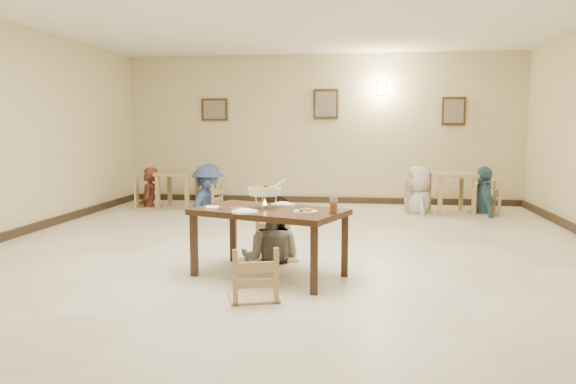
# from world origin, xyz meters

# --- Properties ---
(floor) EXTENTS (10.00, 10.00, 0.00)m
(floor) POSITION_xyz_m (0.00, 0.00, 0.00)
(floor) COLOR beige
(floor) RESTS_ON ground
(wall_back) EXTENTS (10.00, 0.00, 10.00)m
(wall_back) POSITION_xyz_m (0.00, 5.00, 1.50)
(wall_back) COLOR beige
(wall_back) RESTS_ON floor
(wall_front) EXTENTS (10.00, 0.00, 10.00)m
(wall_front) POSITION_xyz_m (0.00, -5.00, 1.50)
(wall_front) COLOR beige
(wall_front) RESTS_ON floor
(baseboard_back) EXTENTS (8.00, 0.06, 0.12)m
(baseboard_back) POSITION_xyz_m (0.00, 4.97, 0.06)
(baseboard_back) COLOR #2E2016
(baseboard_back) RESTS_ON floor
(picture_a) EXTENTS (0.55, 0.04, 0.45)m
(picture_a) POSITION_xyz_m (-2.20, 4.96, 1.90)
(picture_a) COLOR #382815
(picture_a) RESTS_ON wall_back
(picture_b) EXTENTS (0.50, 0.04, 0.60)m
(picture_b) POSITION_xyz_m (0.10, 4.96, 2.00)
(picture_b) COLOR #382815
(picture_b) RESTS_ON wall_back
(picture_c) EXTENTS (0.45, 0.04, 0.55)m
(picture_c) POSITION_xyz_m (2.60, 4.96, 1.85)
(picture_c) COLOR #382815
(picture_c) RESTS_ON wall_back
(wall_sconce) EXTENTS (0.16, 0.05, 0.22)m
(wall_sconce) POSITION_xyz_m (1.20, 4.96, 2.30)
(wall_sconce) COLOR #FFD88C
(wall_sconce) RESTS_ON wall_back
(main_table) EXTENTS (1.71, 1.32, 0.71)m
(main_table) POSITION_xyz_m (-0.08, -0.79, 0.63)
(main_table) COLOR #382316
(main_table) RESTS_ON floor
(chair_far) EXTENTS (0.46, 0.46, 0.97)m
(chair_far) POSITION_xyz_m (-0.13, -0.03, 0.48)
(chair_far) COLOR tan
(chair_far) RESTS_ON floor
(chair_near) EXTENTS (0.44, 0.44, 0.93)m
(chair_near) POSITION_xyz_m (-0.10, -1.55, 0.46)
(chair_near) COLOR tan
(chair_near) RESTS_ON floor
(main_diner) EXTENTS (0.77, 0.62, 1.54)m
(main_diner) POSITION_xyz_m (-0.18, -0.09, 0.77)
(main_diner) COLOR gray
(main_diner) RESTS_ON floor
(curry_warmer) EXTENTS (0.38, 0.34, 0.31)m
(curry_warmer) POSITION_xyz_m (-0.13, -0.76, 0.89)
(curry_warmer) COLOR silver
(curry_warmer) RESTS_ON main_table
(rice_plate_far) EXTENTS (0.26, 0.26, 0.06)m
(rice_plate_far) POSITION_xyz_m (0.02, -0.52, 0.72)
(rice_plate_far) COLOR white
(rice_plate_far) RESTS_ON main_table
(rice_plate_near) EXTENTS (0.27, 0.27, 0.06)m
(rice_plate_near) POSITION_xyz_m (-0.28, -1.07, 0.72)
(rice_plate_near) COLOR white
(rice_plate_near) RESTS_ON main_table
(fried_plate) EXTENTS (0.25, 0.25, 0.05)m
(fried_plate) POSITION_xyz_m (0.32, -1.00, 0.72)
(fried_plate) COLOR white
(fried_plate) RESTS_ON main_table
(chili_dish) EXTENTS (0.12, 0.12, 0.02)m
(chili_dish) POSITION_xyz_m (-0.41, -0.84, 0.72)
(chili_dish) COLOR white
(chili_dish) RESTS_ON main_table
(napkin_cutlery) EXTENTS (0.17, 0.25, 0.03)m
(napkin_cutlery) POSITION_xyz_m (-0.65, -0.90, 0.72)
(napkin_cutlery) COLOR white
(napkin_cutlery) RESTS_ON main_table
(drink_glass) EXTENTS (0.08, 0.08, 0.16)m
(drink_glass) POSITION_xyz_m (0.59, -0.98, 0.78)
(drink_glass) COLOR white
(drink_glass) RESTS_ON main_table
(bg_table_left) EXTENTS (0.73, 0.73, 0.70)m
(bg_table_left) POSITION_xyz_m (-2.63, 3.83, 0.56)
(bg_table_left) COLOR tan
(bg_table_left) RESTS_ON floor
(bg_table_right) EXTENTS (0.86, 0.86, 0.73)m
(bg_table_right) POSITION_xyz_m (2.43, 3.86, 0.59)
(bg_table_right) COLOR tan
(bg_table_right) RESTS_ON floor
(bg_chair_ll) EXTENTS (0.50, 0.50, 1.07)m
(bg_chair_ll) POSITION_xyz_m (-3.21, 3.81, 0.53)
(bg_chair_ll) COLOR tan
(bg_chair_ll) RESTS_ON floor
(bg_chair_lr) EXTENTS (0.43, 0.43, 0.91)m
(bg_chair_lr) POSITION_xyz_m (-2.05, 3.87, 0.45)
(bg_chair_lr) COLOR tan
(bg_chair_lr) RESTS_ON floor
(bg_chair_rl) EXTENTS (0.46, 0.46, 0.98)m
(bg_chair_rl) POSITION_xyz_m (1.87, 3.87, 0.49)
(bg_chair_rl) COLOR tan
(bg_chair_rl) RESTS_ON floor
(bg_chair_rr) EXTENTS (0.50, 0.50, 1.07)m
(bg_chair_rr) POSITION_xyz_m (3.00, 3.85, 0.53)
(bg_chair_rr) COLOR tan
(bg_chair_rr) RESTS_ON floor
(bg_diner_a) EXTENTS (0.50, 0.64, 1.55)m
(bg_diner_a) POSITION_xyz_m (-3.21, 3.81, 0.77)
(bg_diner_a) COLOR #572720
(bg_diner_a) RESTS_ON floor
(bg_diner_b) EXTENTS (0.81, 1.19, 1.69)m
(bg_diner_b) POSITION_xyz_m (-2.05, 3.87, 0.85)
(bg_diner_b) COLOR #4A69A5
(bg_diner_b) RESTS_ON floor
(bg_diner_c) EXTENTS (0.64, 0.89, 1.69)m
(bg_diner_c) POSITION_xyz_m (1.87, 3.87, 0.85)
(bg_diner_c) COLOR silver
(bg_diner_c) RESTS_ON floor
(bg_diner_d) EXTENTS (0.52, 1.04, 1.71)m
(bg_diner_d) POSITION_xyz_m (3.00, 3.85, 0.86)
(bg_diner_d) COLOR #3E717F
(bg_diner_d) RESTS_ON floor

